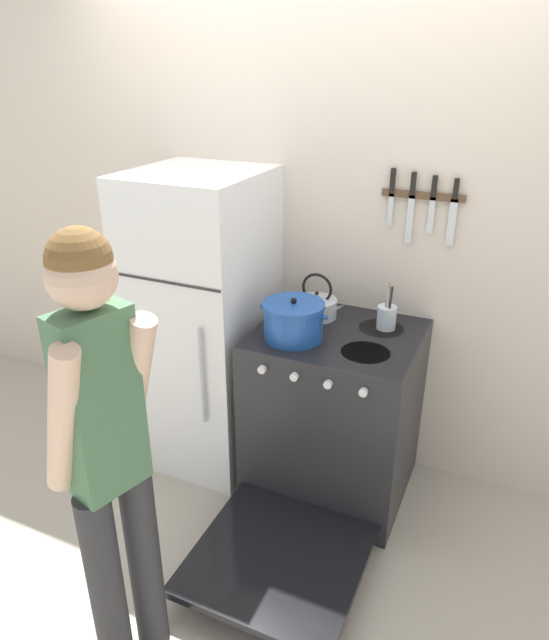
# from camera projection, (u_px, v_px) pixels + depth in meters

# --- Properties ---
(ground_plane) EXTENTS (14.00, 14.00, 0.00)m
(ground_plane) POSITION_uv_depth(u_px,v_px,m) (302.00, 433.00, 3.44)
(ground_plane) COLOR #B2A893
(wall_back) EXTENTS (10.00, 0.06, 2.55)m
(wall_back) POSITION_uv_depth(u_px,v_px,m) (309.00, 226.00, 2.94)
(wall_back) COLOR beige
(wall_back) RESTS_ON ground_plane
(refrigerator) EXTENTS (0.62, 0.69, 1.58)m
(refrigerator) POSITION_uv_depth(u_px,v_px,m) (204.00, 323.00, 3.01)
(refrigerator) COLOR white
(refrigerator) RESTS_ON ground_plane
(stove_range) EXTENTS (0.77, 1.38, 0.88)m
(stove_range) POSITION_uv_depth(u_px,v_px,m) (331.00, 416.00, 2.84)
(stove_range) COLOR #232326
(stove_range) RESTS_ON ground_plane
(dutch_oven_pot) EXTENTS (0.33, 0.29, 0.20)m
(dutch_oven_pot) POSITION_uv_depth(u_px,v_px,m) (293.00, 320.00, 2.60)
(dutch_oven_pot) COLOR #1E4C9E
(dutch_oven_pot) RESTS_ON stove_range
(tea_kettle) EXTENTS (0.25, 0.20, 0.23)m
(tea_kettle) POSITION_uv_depth(u_px,v_px,m) (317.00, 305.00, 2.83)
(tea_kettle) COLOR silver
(tea_kettle) RESTS_ON stove_range
(utensil_jar) EXTENTS (0.09, 0.09, 0.24)m
(utensil_jar) POSITION_uv_depth(u_px,v_px,m) (387.00, 316.00, 2.70)
(utensil_jar) COLOR silver
(utensil_jar) RESTS_ON stove_range
(person) EXTENTS (0.33, 0.39, 1.66)m
(person) POSITION_uv_depth(u_px,v_px,m) (108.00, 450.00, 1.78)
(person) COLOR #2D2D30
(person) RESTS_ON ground_plane
(wall_knife_strip) EXTENTS (0.38, 0.03, 0.34)m
(wall_knife_strip) POSITION_uv_depth(u_px,v_px,m) (423.00, 196.00, 2.60)
(wall_knife_strip) COLOR brown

